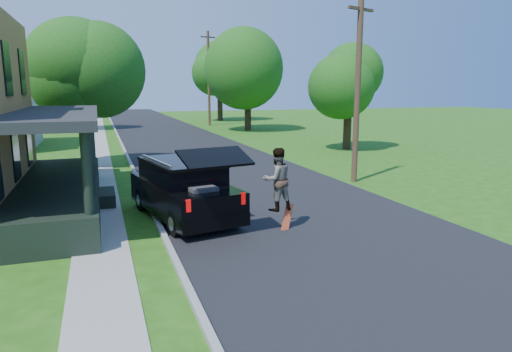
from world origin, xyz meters
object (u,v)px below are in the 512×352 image
object	(u,v)px
utility_pole_near	(358,88)
tree_right_near	(348,78)
black_suv	(184,189)
skateboarder	(277,179)

from	to	relation	value
utility_pole_near	tree_right_near	bearing A→B (deg)	42.27
black_suv	utility_pole_near	distance (m)	8.84
black_suv	skateboarder	distance (m)	2.97
black_suv	tree_right_near	distance (m)	18.20
black_suv	tree_right_near	size ratio (longest dim) A/B	0.79
tree_right_near	utility_pole_near	size ratio (longest dim) A/B	0.89
skateboarder	tree_right_near	distance (m)	18.13
black_suv	utility_pole_near	bearing A→B (deg)	11.24
utility_pole_near	skateboarder	bearing A→B (deg)	-156.64
black_suv	skateboarder	size ratio (longest dim) A/B	3.05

